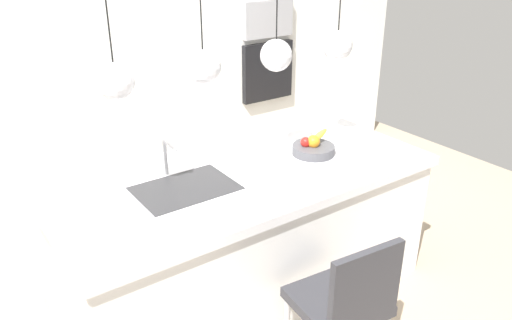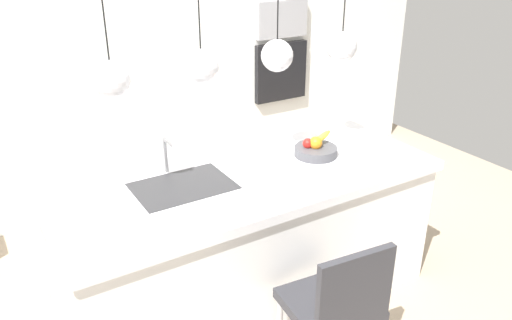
% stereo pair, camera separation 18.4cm
% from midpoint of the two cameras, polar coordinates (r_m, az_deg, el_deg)
% --- Properties ---
extents(floor, '(6.60, 6.60, 0.00)m').
position_cam_midpoint_polar(floor, '(3.60, 0.11, -14.35)').
color(floor, tan).
rests_on(floor, ground).
extents(back_wall, '(6.00, 0.10, 2.60)m').
position_cam_midpoint_polar(back_wall, '(4.41, -11.39, 11.38)').
color(back_wall, white).
rests_on(back_wall, ground).
extents(kitchen_island, '(2.35, 1.11, 0.90)m').
position_cam_midpoint_polar(kitchen_island, '(3.34, 0.12, -8.24)').
color(kitchen_island, white).
rests_on(kitchen_island, ground).
extents(sink_basin, '(0.56, 0.40, 0.02)m').
position_cam_midpoint_polar(sink_basin, '(2.96, -6.41, -3.03)').
color(sink_basin, '#2D2D30').
rests_on(sink_basin, kitchen_island).
extents(faucet, '(0.02, 0.17, 0.22)m').
position_cam_midpoint_polar(faucet, '(3.07, -8.26, 0.99)').
color(faucet, silver).
rests_on(faucet, kitchen_island).
extents(fruit_bowl, '(0.28, 0.28, 0.16)m').
position_cam_midpoint_polar(fruit_bowl, '(3.35, 8.25, 1.18)').
color(fruit_bowl, '#4C4C51').
rests_on(fruit_bowl, kitchen_island).
extents(microwave, '(0.54, 0.08, 0.34)m').
position_cam_midpoint_polar(microwave, '(4.93, 3.96, 15.47)').
color(microwave, '#9E9EA3').
rests_on(microwave, back_wall).
extents(oven, '(0.56, 0.08, 0.56)m').
position_cam_midpoint_polar(oven, '(5.03, 3.80, 9.84)').
color(oven, black).
rests_on(oven, back_wall).
extents(chair_near, '(0.48, 0.48, 0.89)m').
position_cam_midpoint_polar(chair_near, '(2.76, 10.99, -15.58)').
color(chair_near, '#333338').
rests_on(chair_near, ground).
extents(pendant_light_left, '(0.19, 0.19, 0.79)m').
position_cam_midpoint_polar(pendant_light_left, '(2.60, -13.92, 8.84)').
color(pendant_light_left, silver).
extents(pendant_light_center_left, '(0.19, 0.19, 0.79)m').
position_cam_midpoint_polar(pendant_light_center_left, '(2.78, -4.23, 10.45)').
color(pendant_light_center_left, silver).
extents(pendant_light_center_right, '(0.19, 0.19, 0.79)m').
position_cam_midpoint_polar(pendant_light_center_right, '(3.02, 4.16, 11.60)').
color(pendant_light_center_right, silver).
extents(pendant_light_right, '(0.19, 0.19, 0.79)m').
position_cam_midpoint_polar(pendant_light_right, '(3.33, 11.19, 12.37)').
color(pendant_light_right, silver).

